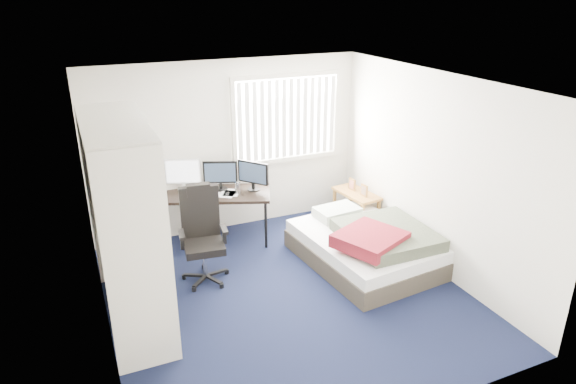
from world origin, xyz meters
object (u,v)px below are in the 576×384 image
(office_chair, at_px, (203,244))
(bed, at_px, (367,245))
(nightstand, at_px, (356,196))
(desk, at_px, (217,190))

(office_chair, xyz_separation_m, bed, (2.05, -0.53, -0.19))
(bed, bearing_deg, nightstand, 66.23)
(bed, bearing_deg, office_chair, 165.42)
(nightstand, bearing_deg, desk, 169.35)
(desk, xyz_separation_m, office_chair, (-0.48, -0.95, -0.30))
(desk, relative_size, nightstand, 2.00)
(desk, relative_size, office_chair, 1.35)
(nightstand, distance_m, bed, 1.22)
(office_chair, distance_m, bed, 2.12)
(desk, bearing_deg, bed, -43.50)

